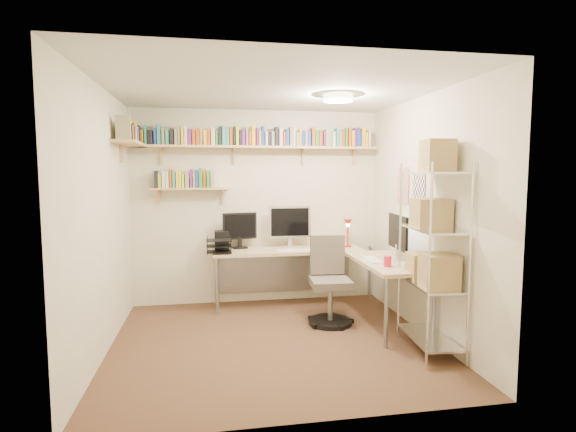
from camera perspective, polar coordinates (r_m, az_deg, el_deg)
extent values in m
plane|color=#432E1C|center=(4.70, -1.77, -15.67)|extent=(3.20, 3.20, 0.00)
cube|color=beige|center=(5.89, -3.89, 1.14)|extent=(3.20, 0.04, 2.50)
cube|color=beige|center=(4.47, -22.57, -0.67)|extent=(0.04, 3.00, 2.50)
cube|color=beige|center=(4.89, 17.06, 0.01)|extent=(0.04, 3.00, 2.50)
cube|color=beige|center=(2.94, 2.32, -3.27)|extent=(3.20, 0.04, 2.50)
cube|color=silver|center=(4.46, -1.87, 15.87)|extent=(3.20, 3.00, 0.04)
cube|color=silver|center=(5.37, 14.39, 3.76)|extent=(0.01, 0.30, 0.42)
cube|color=white|center=(5.01, 16.26, 3.02)|extent=(0.01, 0.28, 0.38)
cylinder|color=#FFEAC6|center=(4.79, 6.38, 14.63)|extent=(0.30, 0.30, 0.06)
cube|color=tan|center=(5.76, -3.81, 8.71)|extent=(3.05, 0.25, 0.03)
cube|color=tan|center=(5.37, -19.34, 8.64)|extent=(0.25, 1.00, 0.03)
cube|color=tan|center=(5.75, -12.27, 3.41)|extent=(0.95, 0.20, 0.02)
cube|color=tan|center=(5.81, -15.83, 7.79)|extent=(0.03, 0.20, 0.20)
cube|color=tan|center=(5.79, -6.85, 7.97)|extent=(0.03, 0.20, 0.20)
cube|color=tan|center=(5.91, 1.98, 7.95)|extent=(0.03, 0.20, 0.20)
cube|color=tan|center=(6.09, 8.49, 7.82)|extent=(0.03, 0.20, 0.20)
cube|color=gray|center=(5.79, -18.51, 9.49)|extent=(0.04, 0.12, 0.19)
cube|color=#BBD427|center=(5.78, -18.04, 9.45)|extent=(0.04, 0.12, 0.17)
cube|color=teal|center=(5.78, -17.59, 9.73)|extent=(0.03, 0.13, 0.23)
cube|color=black|center=(5.77, -17.21, 9.47)|extent=(0.03, 0.13, 0.17)
cube|color=black|center=(5.77, -16.90, 9.51)|extent=(0.03, 0.14, 0.18)
cube|color=#2037A5|center=(5.77, -16.49, 9.63)|extent=(0.03, 0.12, 0.20)
cube|color=teal|center=(5.76, -16.06, 9.89)|extent=(0.04, 0.11, 0.25)
cube|color=gray|center=(5.76, -15.54, 9.65)|extent=(0.03, 0.12, 0.20)
cube|color=teal|center=(5.75, -15.06, 9.61)|extent=(0.04, 0.13, 0.19)
cube|color=black|center=(5.75, -14.52, 9.68)|extent=(0.04, 0.14, 0.20)
cube|color=gray|center=(5.74, -14.02, 9.71)|extent=(0.03, 0.13, 0.20)
cube|color=gray|center=(5.74, -13.67, 9.92)|extent=(0.03, 0.11, 0.24)
cube|color=yellow|center=(5.74, -13.25, 9.79)|extent=(0.03, 0.14, 0.21)
cube|color=beige|center=(5.74, -12.83, 9.88)|extent=(0.04, 0.12, 0.23)
cube|color=#6E1F76|center=(5.74, -12.39, 9.73)|extent=(0.04, 0.13, 0.20)
cube|color=#AC4616|center=(5.73, -11.85, 9.77)|extent=(0.04, 0.15, 0.20)
cube|color=#AC4616|center=(5.73, -11.35, 9.84)|extent=(0.04, 0.12, 0.21)
cube|color=gray|center=(5.73, -10.95, 9.74)|extent=(0.02, 0.12, 0.19)
cube|color=yellow|center=(5.73, -10.47, 9.72)|extent=(0.04, 0.12, 0.18)
cube|color=#AC4616|center=(5.73, -10.02, 9.80)|extent=(0.04, 0.15, 0.20)
cube|color=beige|center=(5.73, -9.49, 9.87)|extent=(0.04, 0.13, 0.21)
cube|color=#2E7E2A|center=(5.73, -9.06, 9.74)|extent=(0.02, 0.13, 0.19)
cube|color=black|center=(5.73, -8.63, 9.98)|extent=(0.04, 0.12, 0.23)
cube|color=teal|center=(5.74, -8.14, 10.03)|extent=(0.04, 0.14, 0.24)
cube|color=teal|center=(5.74, -7.70, 9.86)|extent=(0.03, 0.14, 0.21)
cube|color=#AC4616|center=(5.74, -7.27, 9.93)|extent=(0.03, 0.13, 0.22)
cube|color=black|center=(5.74, -6.84, 10.01)|extent=(0.02, 0.11, 0.24)
cube|color=#BBD427|center=(5.74, -6.47, 10.08)|extent=(0.03, 0.13, 0.25)
cube|color=black|center=(5.74, -6.06, 9.78)|extent=(0.03, 0.12, 0.19)
cube|color=#6E1F76|center=(5.75, -5.69, 9.80)|extent=(0.04, 0.13, 0.19)
cube|color=gray|center=(5.75, -5.24, 10.00)|extent=(0.03, 0.12, 0.23)
cube|color=#AC4616|center=(5.75, -4.84, 9.79)|extent=(0.03, 0.11, 0.19)
cube|color=yellow|center=(5.76, -4.42, 10.10)|extent=(0.04, 0.13, 0.25)
cube|color=#6E1F76|center=(5.76, -3.95, 9.97)|extent=(0.03, 0.15, 0.22)
cube|color=#BBD427|center=(5.77, -3.61, 9.78)|extent=(0.02, 0.13, 0.19)
cube|color=#2037A5|center=(5.77, -3.23, 10.07)|extent=(0.03, 0.11, 0.25)
cube|color=beige|center=(5.78, -2.78, 9.75)|extent=(0.03, 0.12, 0.18)
cube|color=black|center=(5.78, -2.44, 9.73)|extent=(0.03, 0.12, 0.18)
cube|color=gray|center=(5.79, -2.00, 9.76)|extent=(0.04, 0.14, 0.18)
cube|color=black|center=(5.80, -1.50, 10.03)|extent=(0.04, 0.13, 0.24)
cube|color=beige|center=(5.80, -0.95, 9.96)|extent=(0.04, 0.11, 0.23)
cube|color=#AC4616|center=(5.81, -0.54, 9.71)|extent=(0.02, 0.13, 0.18)
cube|color=#2037A5|center=(5.82, -0.17, 9.83)|extent=(0.04, 0.15, 0.20)
cube|color=gray|center=(5.83, 0.34, 10.03)|extent=(0.03, 0.15, 0.24)
cube|color=beige|center=(5.83, 0.71, 10.02)|extent=(0.03, 0.13, 0.24)
cube|color=gray|center=(5.84, 1.16, 9.67)|extent=(0.04, 0.11, 0.17)
cube|color=yellow|center=(5.85, 1.49, 9.89)|extent=(0.02, 0.13, 0.22)
cube|color=#2037A5|center=(5.85, 1.85, 9.78)|extent=(0.04, 0.12, 0.20)
cube|color=gray|center=(5.86, 2.22, 9.68)|extent=(0.03, 0.15, 0.18)
cube|color=#2037A5|center=(5.87, 2.61, 9.71)|extent=(0.04, 0.14, 0.19)
cube|color=#AC4616|center=(5.88, 3.14, 9.96)|extent=(0.04, 0.13, 0.24)
cube|color=#2E7E2A|center=(5.89, 3.62, 9.79)|extent=(0.04, 0.12, 0.21)
cube|color=#AC4616|center=(5.90, 4.07, 9.75)|extent=(0.04, 0.13, 0.20)
cube|color=#6E1F76|center=(5.92, 4.51, 9.73)|extent=(0.02, 0.14, 0.20)
cube|color=gray|center=(5.93, 4.90, 9.83)|extent=(0.04, 0.15, 0.22)
cube|color=gray|center=(5.94, 5.31, 9.78)|extent=(0.03, 0.12, 0.21)
cube|color=beige|center=(5.95, 5.74, 9.66)|extent=(0.04, 0.11, 0.19)
cube|color=teal|center=(5.96, 6.16, 9.88)|extent=(0.03, 0.14, 0.24)
cube|color=gray|center=(5.97, 6.52, 9.70)|extent=(0.03, 0.12, 0.20)
cube|color=#AC4616|center=(5.98, 6.87, 9.75)|extent=(0.04, 0.13, 0.22)
cube|color=#2E7E2A|center=(6.00, 7.30, 9.82)|extent=(0.03, 0.12, 0.24)
cube|color=#AC4616|center=(6.01, 7.71, 9.86)|extent=(0.04, 0.13, 0.25)
cube|color=yellow|center=(6.02, 8.12, 9.67)|extent=(0.03, 0.13, 0.21)
cube|color=#6E1F76|center=(6.03, 8.41, 9.81)|extent=(0.02, 0.14, 0.24)
cube|color=#2037A5|center=(6.05, 8.73, 9.81)|extent=(0.03, 0.14, 0.25)
cube|color=#2037A5|center=(6.05, 9.04, 9.55)|extent=(0.03, 0.11, 0.19)
cube|color=yellow|center=(6.07, 9.43, 9.80)|extent=(0.04, 0.12, 0.25)
cube|color=yellow|center=(6.08, 9.80, 9.50)|extent=(0.03, 0.12, 0.19)
cube|color=beige|center=(6.10, 10.17, 9.62)|extent=(0.03, 0.12, 0.22)
cube|color=gray|center=(4.95, -20.22, 10.52)|extent=(0.15, 0.02, 0.25)
cube|color=black|center=(4.99, -20.12, 10.33)|extent=(0.12, 0.04, 0.22)
cube|color=beige|center=(5.03, -20.03, 10.16)|extent=(0.12, 0.03, 0.20)
cube|color=black|center=(5.07, -19.94, 9.98)|extent=(0.15, 0.02, 0.17)
cube|color=#BBD427|center=(5.12, -19.86, 10.14)|extent=(0.12, 0.04, 0.21)
cube|color=yellow|center=(5.16, -19.76, 9.88)|extent=(0.13, 0.04, 0.17)
cube|color=black|center=(5.21, -19.68, 10.03)|extent=(0.13, 0.03, 0.21)
cube|color=#AC4616|center=(5.25, -19.59, 9.81)|extent=(0.15, 0.04, 0.17)
cube|color=#AC4616|center=(5.30, -19.50, 9.78)|extent=(0.13, 0.03, 0.17)
cube|color=beige|center=(5.34, -19.44, 9.84)|extent=(0.14, 0.03, 0.19)
cube|color=yellow|center=(5.38, -19.37, 10.08)|extent=(0.13, 0.04, 0.24)
cube|color=#BBD427|center=(5.43, -19.28, 9.88)|extent=(0.11, 0.03, 0.21)
cube|color=teal|center=(5.47, -19.22, 10.05)|extent=(0.11, 0.04, 0.25)
cube|color=#2037A5|center=(5.51, -19.13, 9.60)|extent=(0.12, 0.03, 0.17)
cube|color=beige|center=(5.55, -19.08, 9.68)|extent=(0.12, 0.03, 0.19)
cube|color=black|center=(5.59, -19.01, 9.75)|extent=(0.14, 0.03, 0.21)
cube|color=#BBD427|center=(5.63, -18.94, 9.73)|extent=(0.11, 0.04, 0.21)
cube|color=gray|center=(5.69, -18.85, 9.72)|extent=(0.11, 0.04, 0.22)
cube|color=#AC4616|center=(5.74, -18.76, 9.44)|extent=(0.14, 0.04, 0.17)
cube|color=#2037A5|center=(5.79, -18.69, 9.57)|extent=(0.11, 0.04, 0.20)
cube|color=black|center=(5.78, -16.38, 4.50)|extent=(0.04, 0.14, 0.21)
cube|color=#BBD427|center=(5.77, -15.94, 4.32)|extent=(0.04, 0.12, 0.17)
cube|color=beige|center=(5.77, -15.46, 4.48)|extent=(0.04, 0.15, 0.20)
cube|color=beige|center=(5.76, -15.05, 4.50)|extent=(0.04, 0.14, 0.21)
cube|color=#AC4616|center=(5.76, -14.64, 4.65)|extent=(0.03, 0.15, 0.23)
cube|color=teal|center=(5.76, -14.27, 4.46)|extent=(0.03, 0.15, 0.19)
cube|color=yellow|center=(5.75, -13.87, 4.64)|extent=(0.03, 0.13, 0.23)
cube|color=#BBD427|center=(5.75, -13.53, 4.57)|extent=(0.03, 0.14, 0.21)
cube|color=#BBD427|center=(5.75, -13.16, 4.38)|extent=(0.03, 0.14, 0.17)
cube|color=gray|center=(5.75, -12.68, 4.49)|extent=(0.04, 0.15, 0.19)
cube|color=#6E1F76|center=(5.74, -12.19, 4.70)|extent=(0.03, 0.12, 0.23)
cube|color=gray|center=(5.74, -11.83, 4.49)|extent=(0.03, 0.13, 0.19)
cube|color=#2037A5|center=(5.74, -11.48, 4.66)|extent=(0.03, 0.14, 0.22)
cube|color=#2E7E2A|center=(5.74, -11.03, 4.78)|extent=(0.04, 0.13, 0.24)
cube|color=#AC4616|center=(5.74, -10.54, 4.74)|extent=(0.03, 0.12, 0.23)
cube|color=#2E7E2A|center=(5.74, -10.11, 4.62)|extent=(0.04, 0.15, 0.21)
cube|color=gray|center=(5.74, -9.59, 4.72)|extent=(0.04, 0.14, 0.23)
cube|color=#D3AD89|center=(5.73, -0.06, -4.36)|extent=(1.89, 0.60, 0.04)
cube|color=#D3AD89|center=(5.07, 12.48, -5.79)|extent=(0.60, 1.29, 0.04)
cylinder|color=gray|center=(5.48, -8.97, -8.82)|extent=(0.04, 0.04, 0.70)
cylinder|color=gray|center=(5.96, -9.06, -7.64)|extent=(0.04, 0.04, 0.70)
cylinder|color=gray|center=(6.34, 10.30, -6.87)|extent=(0.04, 0.04, 0.70)
cylinder|color=gray|center=(4.54, 12.34, -11.93)|extent=(0.04, 0.04, 0.70)
cylinder|color=gray|center=(4.74, 18.02, -11.31)|extent=(0.04, 0.04, 0.70)
cube|color=gray|center=(6.04, -0.49, -6.92)|extent=(1.79, 0.02, 0.55)
cube|color=silver|center=(5.80, 0.22, -0.76)|extent=(0.55, 0.03, 0.42)
cube|color=black|center=(5.78, 0.25, -0.78)|extent=(0.49, 0.00, 0.36)
cube|color=black|center=(5.73, -6.15, -1.28)|extent=(0.44, 0.03, 0.34)
cube|color=black|center=(5.12, 13.78, -1.99)|extent=(0.03, 0.58, 0.38)
cube|color=white|center=(5.11, 13.58, -2.00)|extent=(0.00, 0.52, 0.32)
cube|color=white|center=(5.56, 0.76, -4.38)|extent=(0.42, 0.13, 0.01)
cube|color=white|center=(5.06, 10.70, -5.47)|extent=(0.13, 0.40, 0.01)
cylinder|color=red|center=(5.91, 7.57, -3.81)|extent=(0.10, 0.10, 0.02)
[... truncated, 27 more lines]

